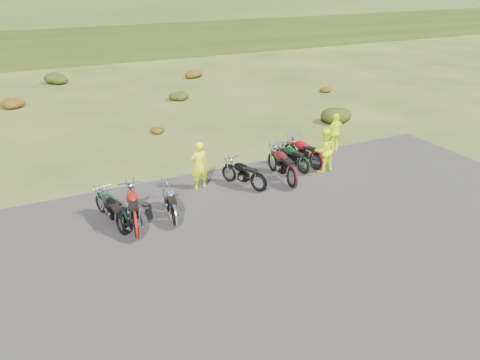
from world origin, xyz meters
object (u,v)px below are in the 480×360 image
motorcycle_7 (303,174)px  motorcycle_3 (175,227)px  motorcycle_0 (122,235)px  person_middle (199,166)px

motorcycle_7 → motorcycle_3: bearing=94.6°
motorcycle_3 → motorcycle_0: bearing=88.5°
person_middle → motorcycle_7: bearing=166.7°
motorcycle_7 → person_middle: 4.02m
motorcycle_0 → person_middle: (3.15, 1.89, 0.85)m
person_middle → motorcycle_0: bearing=25.2°
motorcycle_3 → motorcycle_7: 5.75m
motorcycle_0 → motorcycle_7: bearing=-85.7°
motorcycle_3 → motorcycle_7: (5.52, 1.61, 0.00)m
motorcycle_3 → person_middle: 2.80m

